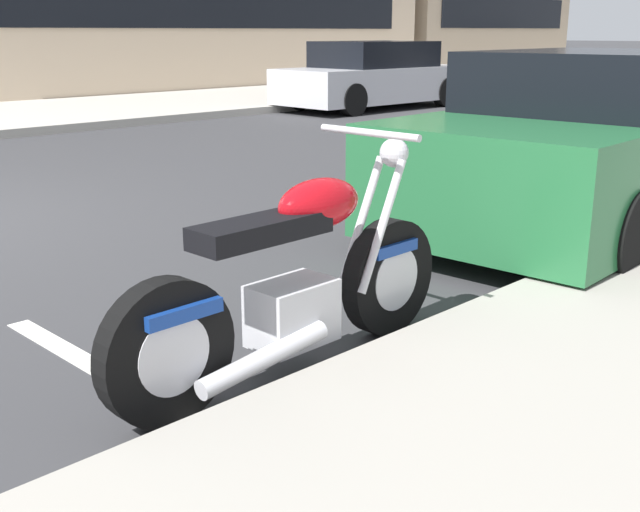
% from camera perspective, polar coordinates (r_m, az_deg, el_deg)
% --- Properties ---
extents(sidewalk_far_curb, '(120.00, 5.00, 0.14)m').
position_cam_1_polar(sidewalk_far_curb, '(19.77, -1.16, 11.80)').
color(sidewalk_far_curb, '#ADA89E').
rests_on(sidewalk_far_curb, ground).
extents(parking_stall_stripe, '(0.12, 2.20, 0.01)m').
position_cam_1_polar(parking_stall_stripe, '(3.76, -14.23, -8.98)').
color(parking_stall_stripe, silver).
rests_on(parking_stall_stripe, ground).
extents(parked_motorcycle, '(2.04, 0.62, 1.11)m').
position_cam_1_polar(parked_motorcycle, '(3.63, -1.77, -2.21)').
color(parked_motorcycle, black).
rests_on(parked_motorcycle, ground).
extents(parked_car_at_intersection, '(4.48, 2.02, 1.42)m').
position_cam_1_polar(parked_car_at_intersection, '(6.88, 19.80, 7.72)').
color(parked_car_at_intersection, '#236638').
rests_on(parked_car_at_intersection, ground).
extents(car_opposite_curb, '(4.38, 1.88, 1.37)m').
position_cam_1_polar(car_opposite_curb, '(16.71, 3.94, 12.98)').
color(car_opposite_curb, silver).
rests_on(car_opposite_curb, ground).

